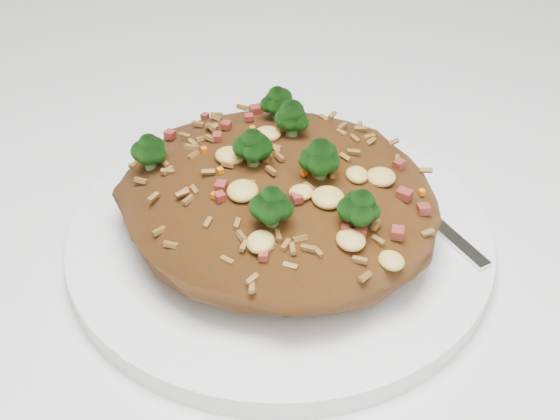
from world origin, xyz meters
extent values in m
cube|color=silver|center=(0.00, 0.00, 0.73)|extent=(1.20, 0.80, 0.04)
cylinder|color=olive|center=(-0.54, 0.34, 0.35)|extent=(0.06, 0.06, 0.71)
cylinder|color=white|center=(-0.03, -0.06, 0.76)|extent=(0.25, 0.25, 0.01)
ellipsoid|color=brown|center=(-0.03, -0.06, 0.79)|extent=(0.19, 0.18, 0.05)
ellipsoid|color=#0B3407|center=(-0.04, -0.07, 0.82)|extent=(0.02, 0.02, 0.02)
ellipsoid|color=#0B3407|center=(-0.06, -0.01, 0.82)|extent=(0.02, 0.02, 0.02)
ellipsoid|color=#0B3407|center=(-0.01, -0.11, 0.82)|extent=(0.02, 0.02, 0.02)
ellipsoid|color=#0B3407|center=(-0.04, -0.03, 0.82)|extent=(0.02, 0.02, 0.02)
ellipsoid|color=#0B3407|center=(-0.10, -0.09, 0.81)|extent=(0.02, 0.02, 0.02)
ellipsoid|color=#0B3407|center=(0.00, -0.06, 0.82)|extent=(0.02, 0.02, 0.02)
ellipsoid|color=#0B3407|center=(0.03, -0.08, 0.82)|extent=(0.02, 0.02, 0.02)
cube|color=silver|center=(0.06, -0.02, 0.77)|extent=(0.09, 0.06, 0.00)
cube|color=silver|center=(-0.02, 0.03, 0.77)|extent=(0.04, 0.03, 0.00)
camera|label=1|loc=(0.15, -0.37, 1.07)|focal=50.00mm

